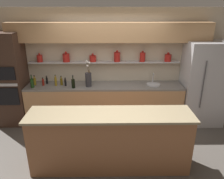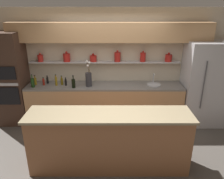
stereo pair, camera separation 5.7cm
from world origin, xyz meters
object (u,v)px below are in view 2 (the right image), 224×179
at_px(refrigerator, 204,84).
at_px(bottle_oil_5, 36,81).
at_px(bottle_sauce_3, 44,82).
at_px(bottle_oil_1, 56,81).
at_px(bottle_wine_4, 74,83).
at_px(bottle_sauce_7, 66,82).
at_px(bottle_oil_0, 62,81).
at_px(sink_fixture, 154,84).
at_px(bottle_sauce_6, 48,80).
at_px(oven_tower, 11,79).
at_px(flower_vase, 89,79).
at_px(bottle_wine_2, 33,83).

xyz_separation_m(refrigerator, bottle_oil_5, (-3.86, 0.08, 0.05)).
distance_m(bottle_sauce_3, bottle_oil_5, 0.21).
distance_m(bottle_oil_1, bottle_oil_5, 0.50).
distance_m(bottle_wine_4, bottle_sauce_7, 0.25).
height_order(bottle_oil_0, bottle_wine_4, bottle_wine_4).
height_order(sink_fixture, bottle_sauce_7, sink_fixture).
xyz_separation_m(bottle_oil_0, bottle_sauce_6, (-0.36, 0.10, -0.01)).
relative_size(bottle_wine_4, bottle_sauce_6, 1.56).
xyz_separation_m(oven_tower, flower_vase, (1.79, -0.07, 0.05)).
bearing_deg(bottle_sauce_7, flower_vase, -5.19).
relative_size(flower_vase, bottle_sauce_7, 3.20).
bearing_deg(bottle_sauce_7, bottle_wine_4, -35.58).
height_order(oven_tower, bottle_wine_4, oven_tower).
bearing_deg(sink_fixture, bottle_oil_5, 179.33).
bearing_deg(flower_vase, refrigerator, 0.81).
bearing_deg(bottle_oil_0, bottle_oil_1, -159.95).
height_order(bottle_oil_1, bottle_wine_2, bottle_wine_2).
xyz_separation_m(refrigerator, bottle_sauce_3, (-3.66, 0.04, 0.04)).
distance_m(bottle_wine_4, bottle_sauce_6, 0.72).
bearing_deg(bottle_wine_2, oven_tower, 166.13).
bearing_deg(bottle_sauce_3, bottle_sauce_6, 66.87).
xyz_separation_m(flower_vase, bottle_oil_1, (-0.75, 0.06, -0.07)).
bearing_deg(bottle_wine_4, bottle_oil_5, 166.94).
bearing_deg(bottle_sauce_6, bottle_sauce_7, -18.39).
relative_size(oven_tower, bottle_oil_1, 8.18).
height_order(bottle_oil_1, bottle_wine_4, bottle_wine_4).
distance_m(refrigerator, sink_fixture, 1.13).
relative_size(bottle_wine_4, bottle_sauce_7, 1.52).
bearing_deg(bottle_oil_0, bottle_wine_2, -165.47).
relative_size(bottle_oil_1, bottle_wine_2, 0.87).
bearing_deg(bottle_oil_5, bottle_wine_4, -13.06).
relative_size(refrigerator, bottle_wine_4, 6.60).
relative_size(refrigerator, bottle_oil_5, 8.63).
relative_size(oven_tower, bottle_sauce_7, 11.06).
relative_size(sink_fixture, bottle_sauce_7, 1.63).
xyz_separation_m(bottle_wine_2, bottle_oil_5, (-0.00, 0.18, -0.02)).
distance_m(oven_tower, bottle_wine_4, 1.47).
distance_m(sink_fixture, bottle_oil_0, 2.12).
xyz_separation_m(bottle_wine_2, bottle_wine_4, (0.92, -0.03, -0.00)).
height_order(bottle_oil_1, bottle_sauce_7, bottle_oil_1).
distance_m(refrigerator, oven_tower, 4.40).
height_order(bottle_sauce_6, bottle_sauce_7, bottle_sauce_7).
height_order(refrigerator, bottle_sauce_3, refrigerator).
height_order(flower_vase, bottle_oil_1, flower_vase).
height_order(oven_tower, flower_vase, oven_tower).
xyz_separation_m(bottle_sauce_3, bottle_oil_5, (-0.20, 0.04, 0.01)).
bearing_deg(bottle_wine_4, bottle_oil_0, 147.12).
bearing_deg(oven_tower, bottle_wine_2, -13.87).
bearing_deg(bottle_sauce_7, refrigerator, -0.20).
bearing_deg(sink_fixture, bottle_oil_0, 179.63).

